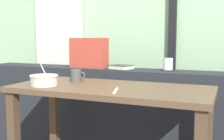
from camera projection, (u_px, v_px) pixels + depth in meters
outdoor_backdrop at (149, 1)px, 2.82m from camera, size 4.80×0.08×2.80m
curtain_left_panel at (58, 19)px, 3.12m from camera, size 0.56×0.06×2.50m
window_divider_post at (173, 10)px, 2.67m from camera, size 0.07×0.05×2.60m
dark_console_ledge at (130, 116)px, 2.42m from camera, size 2.80×0.28×0.78m
breakfast_table at (110, 105)px, 1.85m from camera, size 1.27×0.57×0.74m
coaster_square at (168, 70)px, 2.30m from camera, size 0.10×0.10×0.00m
juice_glass at (168, 64)px, 2.30m from camera, size 0.08×0.08×0.10m
closed_book at (121, 67)px, 2.40m from camera, size 0.21×0.19×0.03m
throw_pillow at (89, 53)px, 2.51m from camera, size 0.32×0.15×0.26m
soup_bowl at (44, 80)px, 1.86m from camera, size 0.18×0.18×0.16m
fork_utensil at (116, 91)px, 1.67m from camera, size 0.06×0.17×0.01m
ceramic_mug at (76, 76)px, 2.03m from camera, size 0.11×0.08×0.08m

